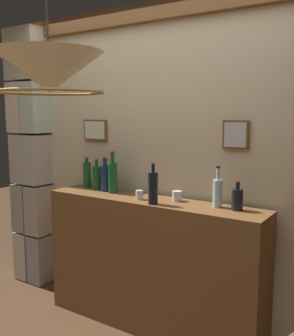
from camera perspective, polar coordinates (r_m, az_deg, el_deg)
name	(u,v)px	position (r m, az deg, el deg)	size (l,w,h in m)	color
panelled_rear_partition	(168,156)	(3.16, 3.02, 1.70)	(3.26, 0.15, 2.55)	beige
stone_pillar	(33,156)	(4.04, -16.28, 1.68)	(0.40, 0.29, 2.48)	beige
bar_shelf_unit	(151,265)	(3.16, 0.52, -13.90)	(1.81, 0.35, 1.04)	brown
liquor_bottle_amaro	(217,192)	(2.79, 10.23, -3.49)	(0.07, 0.07, 0.29)	#A5C8DC
liquor_bottle_rum	(97,177)	(3.41, -7.32, -1.32)	(0.07, 0.07, 0.26)	#175725
liquor_bottle_whiskey	(237,199)	(2.74, 13.00, -4.41)	(0.08, 0.08, 0.20)	black
liquor_bottle_gin	(113,177)	(3.24, -5.01, -1.28)	(0.08, 0.08, 0.35)	#175625
liquor_bottle_sherry	(153,188)	(2.83, 0.88, -2.87)	(0.07, 0.07, 0.30)	black
liquor_bottle_rye	(87,174)	(3.50, -8.73, -0.90)	(0.07, 0.07, 0.28)	#1B5223
liquor_bottle_mezcal	(105,177)	(3.32, -6.11, -1.34)	(0.08, 0.08, 0.29)	navy
glass_tumbler_rocks	(139,195)	(3.00, -1.11, -3.94)	(0.06, 0.06, 0.07)	silver
glass_tumbler_highball	(177,196)	(2.96, 4.40, -4.07)	(0.07, 0.07, 0.08)	silver
pendant_lamp	(49,74)	(2.32, -14.09, 13.19)	(0.62, 0.62, 0.64)	#EFE5C6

